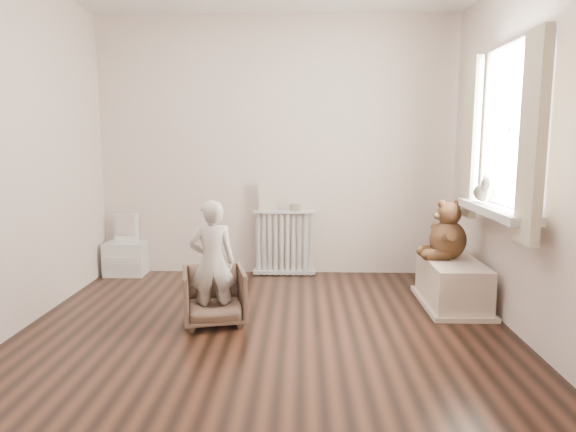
{
  "coord_description": "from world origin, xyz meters",
  "views": [
    {
      "loc": [
        0.26,
        -3.44,
        1.39
      ],
      "look_at": [
        0.15,
        0.45,
        0.8
      ],
      "focal_mm": 32.0,
      "sensor_mm": 36.0,
      "label": 1
    }
  ],
  "objects_px": {
    "teddy_bear": "(449,225)",
    "plush_cat": "(484,190)",
    "toy_vanity": "(125,248)",
    "armchair": "(214,296)",
    "radiator": "(284,238)",
    "child": "(212,263)",
    "toy_bench": "(452,282)"
  },
  "relations": [
    {
      "from": "teddy_bear",
      "to": "plush_cat",
      "type": "distance_m",
      "value": 0.49
    },
    {
      "from": "toy_vanity",
      "to": "armchair",
      "type": "distance_m",
      "value": 1.79
    },
    {
      "from": "radiator",
      "to": "child",
      "type": "height_order",
      "value": "child"
    },
    {
      "from": "armchair",
      "to": "toy_vanity",
      "type": "bearing_deg",
      "value": 116.63
    },
    {
      "from": "armchair",
      "to": "child",
      "type": "relative_size",
      "value": 0.5
    },
    {
      "from": "radiator",
      "to": "armchair",
      "type": "relative_size",
      "value": 1.43
    },
    {
      "from": "toy_bench",
      "to": "teddy_bear",
      "type": "xyz_separation_m",
      "value": [
        -0.02,
        0.1,
        0.47
      ]
    },
    {
      "from": "toy_bench",
      "to": "plush_cat",
      "type": "bearing_deg",
      "value": -58.53
    },
    {
      "from": "plush_cat",
      "to": "child",
      "type": "bearing_deg",
      "value": 167.41
    },
    {
      "from": "teddy_bear",
      "to": "plush_cat",
      "type": "bearing_deg",
      "value": -65.52
    },
    {
      "from": "child",
      "to": "teddy_bear",
      "type": "distance_m",
      "value": 2.01
    },
    {
      "from": "plush_cat",
      "to": "armchair",
      "type": "bearing_deg",
      "value": 166.04
    },
    {
      "from": "toy_bench",
      "to": "plush_cat",
      "type": "height_order",
      "value": "plush_cat"
    },
    {
      "from": "radiator",
      "to": "toy_bench",
      "type": "distance_m",
      "value": 1.72
    },
    {
      "from": "child",
      "to": "teddy_bear",
      "type": "relative_size",
      "value": 1.91
    },
    {
      "from": "radiator",
      "to": "plush_cat",
      "type": "relative_size",
      "value": 2.66
    },
    {
      "from": "teddy_bear",
      "to": "toy_bench",
      "type": "bearing_deg",
      "value": -78.17
    },
    {
      "from": "radiator",
      "to": "armchair",
      "type": "distance_m",
      "value": 1.5
    },
    {
      "from": "teddy_bear",
      "to": "radiator",
      "type": "bearing_deg",
      "value": 147.42
    },
    {
      "from": "radiator",
      "to": "toy_bench",
      "type": "height_order",
      "value": "radiator"
    },
    {
      "from": "toy_bench",
      "to": "radiator",
      "type": "bearing_deg",
      "value": 147.25
    },
    {
      "from": "toy_vanity",
      "to": "child",
      "type": "xyz_separation_m",
      "value": [
        1.15,
        -1.43,
        0.21
      ]
    },
    {
      "from": "toy_vanity",
      "to": "toy_bench",
      "type": "height_order",
      "value": "toy_vanity"
    },
    {
      "from": "child",
      "to": "toy_bench",
      "type": "relative_size",
      "value": 1.14
    },
    {
      "from": "radiator",
      "to": "plush_cat",
      "type": "xyz_separation_m",
      "value": [
        1.58,
        -1.16,
        0.61
      ]
    },
    {
      "from": "child",
      "to": "plush_cat",
      "type": "bearing_deg",
      "value": 175.14
    },
    {
      "from": "child",
      "to": "toy_bench",
      "type": "bearing_deg",
      "value": -177.77
    },
    {
      "from": "armchair",
      "to": "radiator",
      "type": "bearing_deg",
      "value": 57.86
    },
    {
      "from": "armchair",
      "to": "teddy_bear",
      "type": "height_order",
      "value": "teddy_bear"
    },
    {
      "from": "radiator",
      "to": "child",
      "type": "distance_m",
      "value": 1.54
    },
    {
      "from": "teddy_bear",
      "to": "plush_cat",
      "type": "relative_size",
      "value": 1.95
    },
    {
      "from": "armchair",
      "to": "plush_cat",
      "type": "height_order",
      "value": "plush_cat"
    }
  ]
}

